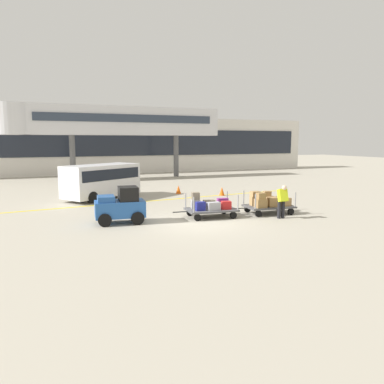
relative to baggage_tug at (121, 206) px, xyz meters
name	(u,v)px	position (x,y,z in m)	size (l,w,h in m)	color
ground_plane	(198,222)	(3.14, -1.16, -0.75)	(120.00, 120.00, 0.00)	#A8A08E
apron_lead_line	(142,202)	(2.27, 5.16, -0.75)	(20.14, 0.20, 0.01)	yellow
terminal_building	(104,145)	(3.14, 24.81, 2.28)	(49.25, 2.51, 6.04)	silver
jet_bridge	(107,121)	(2.62, 18.83, 4.53)	(19.91, 3.00, 6.64)	silver
baggage_tug	(121,206)	(0.00, 0.00, 0.00)	(2.19, 1.39, 1.58)	#2659A5
baggage_cart_lead	(211,207)	(4.13, -0.35, -0.25)	(3.05, 1.60, 1.16)	#4C4C4F
baggage_cart_middle	(268,202)	(7.07, -0.65, -0.19)	(3.05, 1.60, 1.10)	#4C4C4F
baggage_handler	(282,200)	(7.03, -1.85, 0.11)	(0.44, 0.46, 1.56)	black
shuttle_van	(102,179)	(0.27, 7.20, 0.48)	(5.06, 4.19, 2.10)	silver
safety_cone_near	(222,191)	(7.70, 5.60, -0.48)	(0.36, 0.36, 0.55)	#EA590F
safety_cone_far	(178,189)	(5.38, 7.49, -0.48)	(0.36, 0.36, 0.55)	#EA590F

